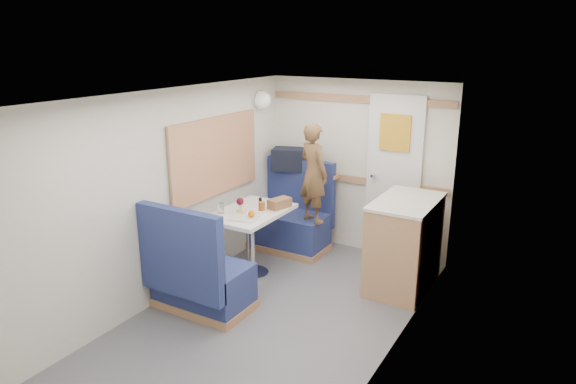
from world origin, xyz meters
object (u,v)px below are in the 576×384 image
Objects in this scene: person at (313,173)px; beer_glass at (262,207)px; orange_fruit at (251,214)px; duffel_bag at (295,159)px; tray at (247,216)px; pepper_grinder at (260,202)px; dome_light at (262,100)px; wine_glass at (240,202)px; cheese_block at (242,211)px; salt_grinder at (241,208)px; bench_far at (292,224)px; bench_near at (199,280)px; dinette_table at (251,225)px; galley_counter at (404,243)px; bread_loaf at (280,203)px; tumbler_left at (221,208)px.

beer_glass is at bearing 94.45° from person.
beer_glass reaches higher than orange_fruit.
duffel_bag is 1.14m from beer_glass.
tray is 0.35m from pepper_grinder.
wine_glass is (0.35, -0.98, -0.91)m from dome_light.
cheese_block is at bearing 158.57° from tray.
bench_far is at bearing 86.55° from salt_grinder.
dinette_table is at bearing 90.00° from bench_near.
bench_near is at bearing -105.40° from duffel_bag.
beer_glass reaches higher than dinette_table.
dome_light is 1.26m from pepper_grinder.
bench_near reaches higher than tray.
pepper_grinder is (0.01, 1.04, 0.47)m from bench_near.
galley_counter is at bearing -12.10° from bench_far.
cheese_block is at bearing -90.80° from bench_far.
dome_light is 0.22× the size of galley_counter.
cheese_block is at bearing -128.35° from beer_glass.
bench_near reaches higher than beer_glass.
orange_fruit is at bearing -53.72° from dinette_table.
bread_loaf is (0.21, -0.63, 0.47)m from bench_far.
bench_far is 9.90× the size of beer_glass.
bench_far reaches higher than beer_glass.
beer_glass is at bearing 51.65° from cheese_block.
orange_fruit is 0.76× the size of cheese_block.
bench_near reaches higher than wine_glass.
cheese_block is at bearing -69.17° from dome_light.
tumbler_left is (-0.19, -0.08, -0.07)m from wine_glass.
tray is 0.21m from beer_glass.
dome_light is 1.45m from cheese_block.
cheese_block is at bearing 91.10° from bench_near.
tumbler_left is at bearing -81.11° from dome_light.
orange_fruit reaches higher than tray.
salt_grinder is at bearing 146.57° from tray.
wine_glass reaches higher than beer_glass.
dome_light is 2.13× the size of salt_grinder.
galley_counter is 1.66m from cheese_block.
bread_loaf is at bearing 59.03° from cheese_block.
dome_light is at bearing 98.89° from tumbler_left.
bench_near is (0.00, -1.73, 0.00)m from bench_far.
bench_far reaches higher than tumbler_left.
cheese_block is 0.09m from wine_glass.
bread_loaf is (0.60, -0.62, -0.98)m from dome_light.
tray is (0.07, -0.17, 0.16)m from dinette_table.
tumbler_left is (-0.23, -0.20, 0.21)m from dinette_table.
tray reaches higher than dinette_table.
tumbler_left is (-0.58, -0.92, -0.23)m from person.
dinette_table is at bearing 74.01° from wine_glass.
duffel_bag is at bearing 93.85° from cheese_block.
galley_counter is (1.86, -0.30, -1.28)m from dome_light.
wine_glass is 1.79× the size of salt_grinder.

